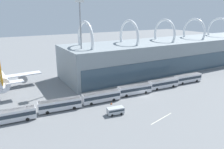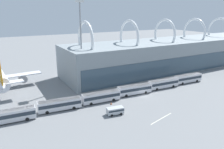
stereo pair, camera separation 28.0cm
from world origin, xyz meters
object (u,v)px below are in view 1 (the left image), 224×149
shuttle_bus_5 (188,78)px  traffic_cone_0 (111,103)px  floodlight_mast (81,33)px  shuttle_bus_2 (101,96)px  shuttle_bus_3 (135,89)px  airliner_at_gate_far (118,59)px  shuttle_bus_0 (11,115)px  shuttle_bus_1 (60,104)px  shuttle_bus_4 (163,83)px  service_van_foreground (115,110)px

shuttle_bus_5 → traffic_cone_0: size_ratio=17.74×
floodlight_mast → shuttle_bus_5: bearing=-27.0°
shuttle_bus_2 → shuttle_bus_3: same height
airliner_at_gate_far → shuttle_bus_0: (-53.30, -33.63, -3.28)m
shuttle_bus_1 → shuttle_bus_4: bearing=6.0°
airliner_at_gate_far → shuttle_bus_5: airliner_at_gate_far is taller
shuttle_bus_0 → floodlight_mast: size_ratio=0.40×
airliner_at_gate_far → shuttle_bus_1: (-39.89, -32.97, -3.28)m
shuttle_bus_1 → traffic_cone_0: bearing=-7.3°
shuttle_bus_5 → service_van_foreground: (-40.69, -10.22, -0.73)m
shuttle_bus_4 → service_van_foreground: bearing=-155.9°
shuttle_bus_4 → shuttle_bus_3: bearing=-176.3°
airliner_at_gate_far → floodlight_mast: (-24.76, -13.48, 15.22)m
shuttle_bus_4 → airliner_at_gate_far: bearing=94.3°
service_van_foreground → traffic_cone_0: 7.12m
floodlight_mast → shuttle_bus_0: bearing=-144.8°
shuttle_bus_2 → shuttle_bus_5: size_ratio=1.00×
shuttle_bus_5 → floodlight_mast: floodlight_mast is taller
shuttle_bus_3 → shuttle_bus_1: bearing=-174.5°
shuttle_bus_1 → shuttle_bus_3: (26.82, -0.21, 0.00)m
shuttle_bus_1 → floodlight_mast: (15.14, 19.49, 18.50)m
shuttle_bus_5 → floodlight_mast: (-38.51, 19.62, 18.50)m
shuttle_bus_4 → shuttle_bus_5: bearing=4.1°
shuttle_bus_0 → shuttle_bus_1: (13.41, 0.66, 0.00)m
shuttle_bus_0 → shuttle_bus_2: (26.82, 0.13, 0.00)m
floodlight_mast → traffic_cone_0: bearing=-89.5°
shuttle_bus_0 → floodlight_mast: bearing=39.7°
shuttle_bus_4 → shuttle_bus_0: bearing=-175.8°
shuttle_bus_3 → service_van_foreground: 17.20m
shuttle_bus_2 → shuttle_bus_3: 13.41m
shuttle_bus_4 → service_van_foreground: (-27.28, -10.14, -0.73)m
shuttle_bus_3 → airliner_at_gate_far: bearing=74.4°
service_van_foreground → floodlight_mast: size_ratio=0.16×
shuttle_bus_3 → shuttle_bus_4: 13.41m
shuttle_bus_5 → shuttle_bus_3: bearing=-175.8°
shuttle_bus_1 → shuttle_bus_4: (40.23, -0.21, 0.00)m
shuttle_bus_4 → traffic_cone_0: (-24.90, -3.49, -1.61)m
shuttle_bus_1 → shuttle_bus_5: (53.64, -0.13, 0.00)m
shuttle_bus_0 → shuttle_bus_5: size_ratio=1.00×
floodlight_mast → traffic_cone_0: floodlight_mast is taller
shuttle_bus_2 → shuttle_bus_1: bearing=-177.6°
shuttle_bus_5 → airliner_at_gate_far: bearing=116.6°
shuttle_bus_0 → traffic_cone_0: bearing=-1.5°
shuttle_bus_0 → service_van_foreground: 28.10m
shuttle_bus_3 → floodlight_mast: (-11.69, 19.70, 18.50)m
shuttle_bus_5 → traffic_cone_0: bearing=-170.7°
shuttle_bus_1 → traffic_cone_0: (15.33, -3.70, -1.61)m
shuttle_bus_3 → traffic_cone_0: (-11.49, -3.49, -1.61)m
service_van_foreground → shuttle_bus_0: bearing=-11.5°
shuttle_bus_1 → service_van_foreground: (12.95, -10.35, -0.73)m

